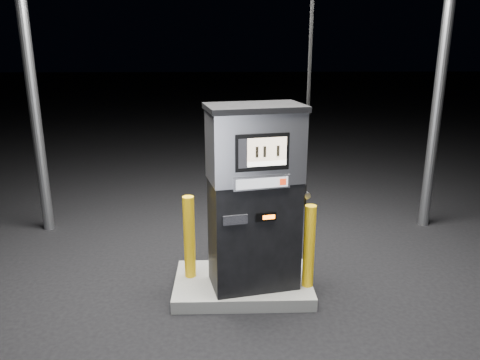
{
  "coord_description": "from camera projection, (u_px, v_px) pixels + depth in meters",
  "views": [
    {
      "loc": [
        -0.18,
        -4.97,
        2.86
      ],
      "look_at": [
        -0.03,
        0.0,
        1.37
      ],
      "focal_mm": 35.0,
      "sensor_mm": 36.0,
      "label": 1
    }
  ],
  "objects": [
    {
      "name": "fuel_dispenser",
      "position": [
        255.0,
        196.0,
        5.14
      ],
      "size": [
        1.19,
        0.81,
        4.3
      ],
      "rotation": [
        0.0,
        0.0,
        0.21
      ],
      "color": "black",
      "rests_on": "pump_island"
    },
    {
      "name": "bollard_right",
      "position": [
        309.0,
        246.0,
        5.26
      ],
      "size": [
        0.17,
        0.17,
        0.97
      ],
      "primitive_type": "cylinder",
      "rotation": [
        0.0,
        0.0,
        -0.4
      ],
      "color": "yellow",
      "rests_on": "pump_island"
    },
    {
      "name": "pump_island",
      "position": [
        243.0,
        284.0,
        5.56
      ],
      "size": [
        1.6,
        1.0,
        0.15
      ],
      "primitive_type": "cube",
      "color": "#64645F",
      "rests_on": "ground"
    },
    {
      "name": "ground",
      "position": [
        243.0,
        290.0,
        5.58
      ],
      "size": [
        80.0,
        80.0,
        0.0
      ],
      "primitive_type": "plane",
      "color": "black",
      "rests_on": "ground"
    },
    {
      "name": "bollard_left",
      "position": [
        189.0,
        237.0,
        5.47
      ],
      "size": [
        0.18,
        0.18,
        1.0
      ],
      "primitive_type": "cylinder",
      "rotation": [
        0.0,
        0.0,
        -0.43
      ],
      "color": "yellow",
      "rests_on": "pump_island"
    }
  ]
}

